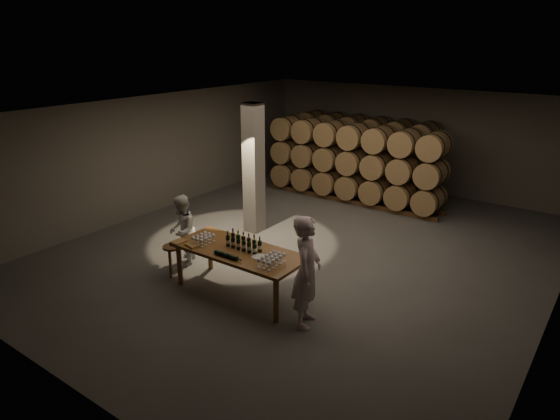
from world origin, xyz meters
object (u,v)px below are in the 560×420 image
Objects in this scene: person_man at (307,272)px; person_woman at (182,230)px; notebook_near at (193,245)px; bottle_cluster at (244,243)px; stool at (173,251)px; tasting_table at (239,255)px; plate at (259,257)px.

person_man is 1.28× the size of person_woman.
person_woman is (-1.00, 0.65, -0.15)m from notebook_near.
person_woman is (-3.44, 0.44, -0.21)m from person_man.
stool is (-1.63, -0.32, -0.47)m from bottle_cluster.
person_man is at bearing -5.97° from tasting_table.
tasting_table is at bearing 8.64° from stool.
tasting_table is 0.54m from plate.
notebook_near is (-0.88, -0.45, -0.10)m from bottle_cluster.
person_woman is (-2.34, 0.32, -0.14)m from plate.
stool is at bearing -8.55° from person_woman.
bottle_cluster is 2.74× the size of notebook_near.
plate is at bearing 26.52° from notebook_near.
tasting_table reaches higher than stool.
plate reaches higher than stool.
notebook_near is 0.17× the size of person_woman.
bottle_cluster is 0.47× the size of person_woman.
stool is (-1.57, -0.24, -0.26)m from tasting_table.
bottle_cluster is 1.59m from person_man.
stool is 0.62m from person_woman.
plate is (0.47, -0.13, -0.10)m from bottle_cluster.
notebook_near is 2.45m from person_man.
notebook_near is 0.85m from stool.
person_woman reaches higher than stool.
stool is at bearing 70.19° from person_man.
bottle_cluster is 0.50m from plate.
plate is 2.14m from stool.
plate is at bearing 47.97° from person_woman.
plate is 2.37m from person_woman.
tasting_table is 1.32× the size of person_man.
person_woman reaches higher than plate.
plate is 1.38m from notebook_near.
tasting_table is 1.69× the size of person_woman.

